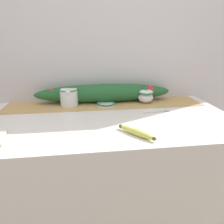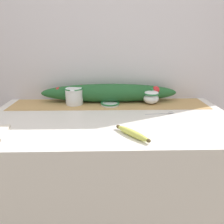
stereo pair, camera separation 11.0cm
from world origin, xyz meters
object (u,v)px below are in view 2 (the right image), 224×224
at_px(cream_pitcher, 74,96).
at_px(small_dish, 110,104).
at_px(banana, 132,133).
at_px(sugar_bowl, 151,97).
at_px(spoon, 169,113).

xyz_separation_m(cream_pitcher, small_dish, (0.25, -0.03, -0.05)).
bearing_deg(cream_pitcher, banana, -54.90).
distance_m(sugar_bowl, spoon, 0.21).
distance_m(cream_pitcher, sugar_bowl, 0.53).
relative_size(small_dish, banana, 0.71).
relative_size(cream_pitcher, banana, 0.79).
bearing_deg(spoon, cream_pitcher, 155.50).
distance_m(cream_pitcher, spoon, 0.63).
bearing_deg(sugar_bowl, banana, -111.09).
xyz_separation_m(sugar_bowl, banana, (-0.19, -0.49, -0.04)).
relative_size(sugar_bowl, small_dish, 0.87).
relative_size(cream_pitcher, spoon, 0.79).
relative_size(cream_pitcher, small_dish, 1.11).
distance_m(banana, spoon, 0.39).
bearing_deg(small_dish, banana, -78.11).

